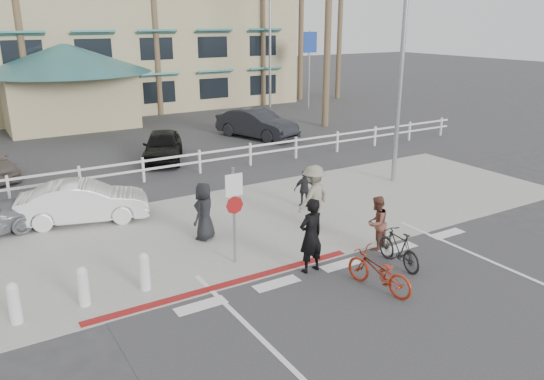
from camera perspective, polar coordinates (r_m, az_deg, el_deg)
ground at (r=13.69m, az=9.08°, el=-8.92°), size 140.00×140.00×0.00m
bike_path at (r=12.43m, az=15.16°, el=-12.27°), size 12.00×16.00×0.01m
sidewalk_plaza at (r=17.03m, az=-0.72°, el=-3.15°), size 22.00×7.00×0.01m
cross_street at (r=20.38m, az=-6.47°, el=0.31°), size 40.00×5.00×0.01m
parking_lot at (r=29.01m, az=-14.54°, el=5.14°), size 50.00×16.00×0.01m
curb_red at (r=13.08m, az=-4.68°, el=-10.04°), size 7.00×0.25×0.02m
rail_fence at (r=22.20m, az=-7.55°, el=3.07°), size 29.40×0.16×1.00m
building at (r=41.43m, az=-18.06°, el=16.41°), size 28.00×16.00×11.30m
sign_post at (r=13.60m, az=-4.12°, el=-2.25°), size 0.50×0.10×2.90m
bollard_0 at (r=12.95m, az=-13.57°, el=-8.51°), size 0.26×0.26×0.95m
bollard_1 at (r=12.66m, az=-19.66°, el=-9.73°), size 0.26×0.26×0.95m
bollard_2 at (r=12.53m, az=-26.00°, el=-10.87°), size 0.26×0.26×0.95m
streetlight_0 at (r=20.77m, az=13.76°, el=12.92°), size 0.60×2.00×9.00m
streetlight_1 at (r=38.81m, az=-0.21°, el=15.87°), size 0.60×2.00×9.50m
info_sign at (r=38.36m, az=4.00°, el=12.89°), size 1.20×0.16×5.60m
palm_3 at (r=34.43m, az=-25.87°, el=17.68°), size 4.00×4.00×14.00m
palm_5 at (r=36.26m, az=-12.55°, el=18.09°), size 4.00×4.00×13.00m
palm_7 at (r=39.66m, az=-1.01°, el=19.16°), size 4.00×4.00×14.00m
palm_8 at (r=42.66m, az=3.18°, el=19.72°), size 4.00×4.00×15.00m
palm_9 at (r=43.62m, az=7.37°, el=18.26°), size 4.00×4.00×13.00m
palm_11 at (r=31.61m, az=6.12°, el=19.39°), size 4.00×4.00×14.00m
bike_red at (r=12.83m, az=11.40°, el=-8.57°), size 0.96×1.92×0.96m
rider_red at (r=13.30m, az=4.20°, el=-4.92°), size 0.75×0.53×1.95m
bike_black at (r=14.11m, az=13.48°, el=-6.14°), size 0.64×1.68×0.99m
rider_black at (r=14.92m, az=11.17°, el=-3.50°), size 0.92×0.83×1.53m
pedestrian_a at (r=16.17m, az=4.50°, el=-0.70°), size 1.43×1.08×1.96m
pedestrian_child at (r=17.98m, az=3.54°, el=0.10°), size 0.81×0.52×1.28m
pedestrian_b at (r=15.38m, az=-7.30°, el=-2.29°), size 0.99×0.94×1.71m
car_white_sedan at (r=17.67m, az=-19.58°, el=-1.22°), size 4.15×2.37×1.29m
lot_car_2 at (r=24.45m, az=-11.68°, el=4.67°), size 3.14×4.32×1.37m
lot_car_3 at (r=28.70m, az=-1.63°, el=7.15°), size 3.12×4.98×1.55m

